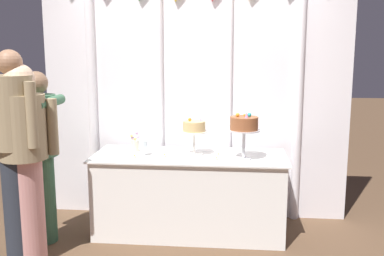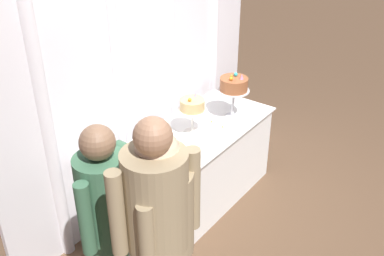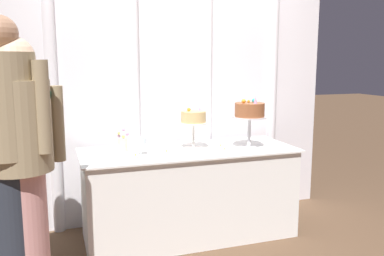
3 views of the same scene
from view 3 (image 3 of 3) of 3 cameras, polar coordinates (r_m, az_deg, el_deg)
name	(u,v)px [view 3 (image 3 of 3)]	position (r m, az deg, el deg)	size (l,w,h in m)	color
ground_plane	(193,240)	(3.51, 0.14, -15.30)	(24.00, 24.00, 0.00)	brown
draped_curtain	(170,68)	(3.73, -3.02, 8.32)	(3.04, 0.16, 2.66)	white
cake_table	(189,193)	(3.46, -0.40, -9.02)	(1.76, 0.70, 0.74)	white
cake_display_nearleft	(193,120)	(3.34, 0.20, 1.18)	(0.25, 0.25, 0.34)	silver
cake_display_nearright	(250,112)	(3.39, 8.03, 2.24)	(0.28, 0.28, 0.43)	silver
wine_glass	(141,142)	(3.16, -7.13, -1.89)	(0.08, 0.08, 0.14)	silver
flower_vase	(123,143)	(3.31, -9.61, -2.07)	(0.09, 0.07, 0.19)	beige
tealight_far_left	(135,157)	(3.08, -7.89, -4.00)	(0.04, 0.04, 0.04)	beige
tealight_near_left	(166,153)	(3.21, -3.60, -3.43)	(0.04, 0.04, 0.03)	beige
tealight_near_right	(225,150)	(3.29, 4.60, -3.11)	(0.04, 0.04, 0.03)	beige
tealight_far_right	(220,147)	(3.41, 3.98, -2.66)	(0.05, 0.05, 0.03)	beige
guest_girl_blue_dress	(18,158)	(2.86, -23.13, -3.93)	(0.46, 0.61, 1.52)	#3D6B4C
guest_man_dark_suit	(9,159)	(2.46, -24.18, -3.97)	(0.46, 0.45, 1.70)	#282D38
guest_man_pink_jacket	(21,169)	(2.49, -22.78, -5.31)	(0.50, 0.48, 1.59)	#D6938E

